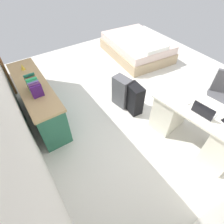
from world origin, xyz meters
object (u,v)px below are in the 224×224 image
Objects in this scene: credenza at (39,101)px; suitcase_spare_grey at (122,92)px; laptop at (204,112)px; computer_mouse at (188,103)px; suitcase_black at (134,99)px; figurine_small at (22,67)px; bed at (137,47)px; desk at (196,125)px; office_chair at (220,100)px.

credenza reaches higher than suitcase_spare_grey.
computer_mouse is (0.26, -0.01, -0.03)m from laptop.
laptop reaches higher than suitcase_black.
suitcase_spare_grey is (0.29, 0.09, 0.02)m from suitcase_black.
figurine_small is at bearing 0.17° from credenza.
suitcase_black reaches higher than bed.
credenza is at bearing -179.83° from figurine_small.
suitcase_black is (-1.74, 1.50, 0.06)m from bed.
desk reaches higher than bed.
desk is 2.48× the size of suitcase_black.
office_chair is at bearing -102.43° from computer_mouse.
credenza reaches higher than bed.
figurine_small is (2.52, 1.95, 0.45)m from desk.
computer_mouse is (0.21, 0.09, 0.38)m from desk.
computer_mouse is (0.08, 0.93, 0.35)m from office_chair.
office_chair is at bearing -78.73° from laptop.
bed is at bearing -22.74° from laptop.
desk is 1.50m from suitcase_spare_grey.
suitcase_spare_grey is (1.42, 0.46, -0.07)m from desk.
figurine_small is at bearing 44.13° from suitcase_spare_grey.
computer_mouse is at bearing 85.27° from office_chair.
desk is at bearing -158.48° from suitcase_black.
suitcase_black is at bearing 13.00° from laptop.
office_chair is 1.00m from computer_mouse.
office_chair is 3.69m from figurine_small.
computer_mouse is (-1.21, -0.36, 0.45)m from suitcase_spare_grey.
laptop reaches higher than computer_mouse.
figurine_small reaches higher than suitcase_spare_grey.
laptop is (-0.05, 0.10, 0.41)m from desk.
desk is at bearing -135.60° from credenza.
suitcase_spare_grey is at bearing 45.16° from office_chair.
computer_mouse is (-2.66, 1.22, 0.53)m from bed.
credenza reaches higher than computer_mouse.
suitcase_black is at bearing 9.19° from computer_mouse.
bed is 3.15m from figurine_small.
suitcase_black is (0.99, 1.21, -0.11)m from office_chair.
bed is 5.98× the size of laptop.
bed is at bearing -6.03° from office_chair.
desk is 3.21m from figurine_small.
laptop is (-2.92, 1.22, 0.56)m from bed.
office_chair is 9.40× the size of computer_mouse.
computer_mouse reaches higher than suitcase_spare_grey.
credenza is 2.59m from computer_mouse.
computer_mouse reaches higher than desk.
computer_mouse is at bearing -1.32° from laptop.
bed is at bearing -21.41° from desk.
computer_mouse is at bearing -141.14° from figurine_small.
computer_mouse is at bearing -133.71° from credenza.
laptop is at bearing -144.22° from figurine_small.
bed is at bearing -83.39° from figurine_small.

